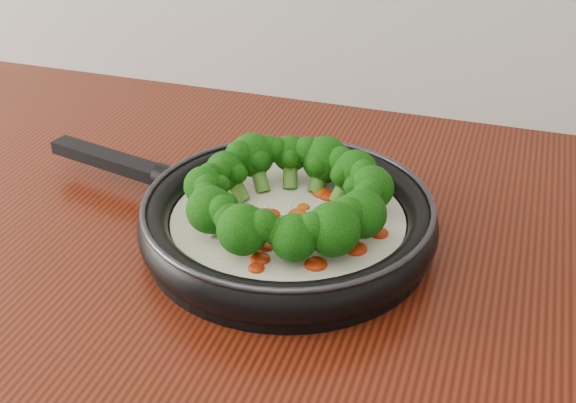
% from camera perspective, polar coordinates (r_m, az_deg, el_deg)
% --- Properties ---
extents(skillet, '(0.50, 0.36, 0.09)m').
position_cam_1_polar(skillet, '(0.76, -0.03, -0.94)').
color(skillet, black).
rests_on(skillet, counter).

